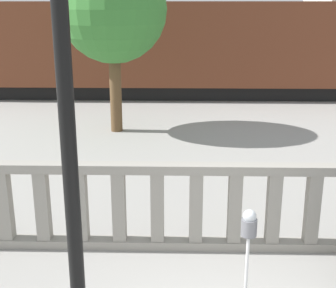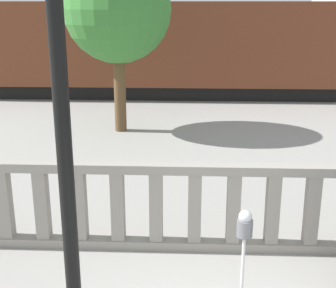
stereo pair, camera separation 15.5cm
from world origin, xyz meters
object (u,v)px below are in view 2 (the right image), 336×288
(lamppost, at_px, (59,77))
(tree_left, at_px, (117,10))
(train_near, at_px, (263,48))
(parking_meter, at_px, (245,231))

(lamppost, height_order, tree_left, lamppost)
(train_near, bearing_deg, tree_left, -131.24)
(lamppost, height_order, parking_meter, lamppost)
(lamppost, xyz_separation_m, tree_left, (-0.67, 8.71, 0.54))
(parking_meter, bearing_deg, tree_left, 107.53)
(parking_meter, distance_m, tree_left, 9.27)
(lamppost, bearing_deg, tree_left, 94.37)
(lamppost, distance_m, train_near, 15.08)
(lamppost, height_order, train_near, lamppost)
(parking_meter, xyz_separation_m, tree_left, (-2.70, 8.55, 2.36))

